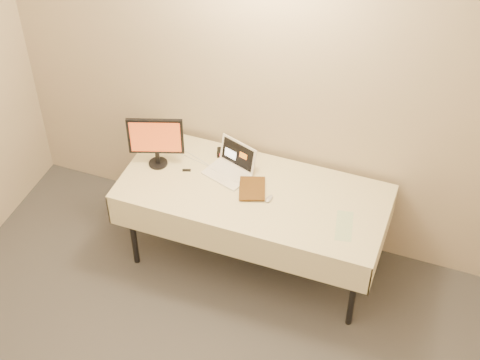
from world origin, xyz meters
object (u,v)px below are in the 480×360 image
(monitor, at_px, (156,138))
(book, at_px, (239,177))
(laptop, at_px, (232,166))
(table, at_px, (253,197))

(monitor, distance_m, book, 0.65)
(laptop, bearing_deg, book, -35.12)
(table, distance_m, book, 0.21)
(monitor, height_order, book, monitor)
(laptop, height_order, monitor, monitor)
(laptop, xyz_separation_m, monitor, (-0.52, -0.11, 0.18))
(laptop, distance_m, monitor, 0.56)
(monitor, bearing_deg, table, -21.42)
(monitor, bearing_deg, book, -24.00)
(laptop, xyz_separation_m, book, (0.12, -0.16, 0.07))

